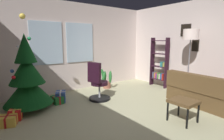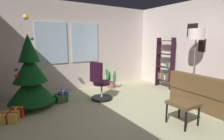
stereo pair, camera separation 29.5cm
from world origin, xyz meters
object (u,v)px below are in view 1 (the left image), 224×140
Objects in this scene: floor_lamp at (191,39)px; bookshelf at (159,65)px; holiday_tree at (27,79)px; gift_box_blue at (61,97)px; couch at (215,95)px; gift_box_red at (15,115)px; office_chair at (98,86)px; potted_plant at (106,80)px; footstool at (183,103)px; gift_box_gold at (7,121)px; gift_box_green at (57,100)px.

bookshelf is at bearing 76.38° from floor_lamp.
holiday_tree is 0.98m from gift_box_blue.
bookshelf is (0.38, 1.98, 0.45)m from couch.
gift_box_red is 0.27× the size of office_chair.
potted_plant is at bearing 44.64° from office_chair.
gift_box_gold is at bearing 145.77° from footstool.
floor_lamp is at bearing 27.89° from footstool.
office_chair is (-0.64, 2.05, 0.02)m from footstool.
office_chair is at bearing -23.78° from gift_box_green.
footstool is at bearing -179.36° from couch.
gift_box_green is 3.46m from bookshelf.
office_chair is (0.83, -0.48, 0.26)m from gift_box_blue.
holiday_tree reaches higher than gift_box_green.
holiday_tree is 2.08× the size of office_chair.
gift_box_gold is (-4.16, 1.86, -0.18)m from couch.
floor_lamp is at bearing -103.62° from bookshelf.
couch is 4.06× the size of footstool.
gift_box_green is 1.31m from gift_box_gold.
gift_box_red is (-2.59, 2.03, -0.27)m from footstool.
gift_box_blue is 3.74m from floor_lamp.
gift_box_green is (0.66, 0.06, -0.63)m from holiday_tree.
footstool is 2.14m from office_chair.
couch is at bearing -44.85° from office_chair.
floor_lamp reaches higher than footstool.
footstool is 3.31m from holiday_tree.
footstool is at bearing -94.13° from potted_plant.
gift_box_red is (-0.35, -0.38, -0.61)m from holiday_tree.
gift_box_blue is at bearing 120.06° from footstool.
gift_box_red is 1.23m from gift_box_blue.
gift_box_green is (-2.99, 2.45, -0.18)m from couch.
gift_box_blue is at bearing 149.57° from floor_lamp.
gift_box_gold is at bearing -161.16° from potted_plant.
bookshelf is 1.87m from potted_plant.
bookshelf is 1.52m from floor_lamp.
couch is 3.11m from potted_plant.
gift_box_gold is at bearing -135.90° from gift_box_red.
footstool is 0.26× the size of floor_lamp.
holiday_tree reaches higher than potted_plant.
potted_plant reaches higher than footstool.
floor_lamp is at bearing -30.49° from office_chair.
bookshelf is (3.37, -0.47, 0.63)m from gift_box_green.
couch is 0.91× the size of holiday_tree.
footstool is at bearing -131.90° from bookshelf.
gift_box_red is 4.42m from bookshelf.
office_chair reaches higher than gift_box_gold.
potted_plant is (1.79, 0.42, 0.18)m from gift_box_green.
gift_box_green is at bearing -150.77° from gift_box_blue.
gift_box_red is at bearing -155.89° from gift_box_blue.
floor_lamp reaches higher than gift_box_blue.
floor_lamp reaches higher than bookshelf.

